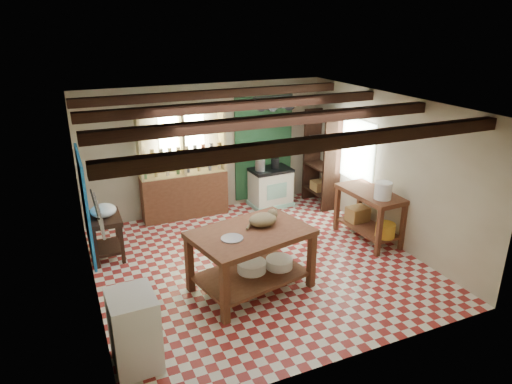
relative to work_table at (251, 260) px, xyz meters
name	(u,v)px	position (x,y,z in m)	size (l,w,h in m)	color
floor	(257,263)	(0.39, 0.66, -0.48)	(5.00, 5.00, 0.02)	maroon
ceiling	(257,104)	(0.39, 0.66, 2.13)	(5.00, 5.00, 0.02)	#434348
wall_back	(207,149)	(0.39, 3.16, 0.83)	(5.00, 0.04, 2.60)	#BDB598
wall_front	(351,262)	(0.39, -1.84, 0.83)	(5.00, 0.04, 2.60)	#BDB598
wall_left	(86,214)	(-2.11, 0.66, 0.83)	(0.04, 5.00, 2.60)	#BDB598
wall_right	(387,168)	(2.89, 0.66, 0.83)	(0.04, 5.00, 2.60)	#BDB598
ceiling_beams	(257,112)	(0.39, 0.66, 2.01)	(5.00, 3.80, 0.15)	black
blue_wall_patch	(85,205)	(-2.08, 1.56, 0.63)	(0.04, 1.40, 1.60)	blue
green_wall_patch	(264,145)	(1.64, 3.13, 0.78)	(1.30, 0.04, 2.30)	#1D4928
window_back	(182,132)	(-0.11, 3.14, 1.23)	(0.90, 0.02, 0.80)	silver
window_right	(353,149)	(2.87, 1.66, 0.93)	(0.02, 1.30, 1.20)	silver
utensil_rail	(96,213)	(-2.05, -0.54, 1.31)	(0.06, 0.90, 0.28)	black
pot_rack	(273,104)	(1.64, 2.71, 1.71)	(0.86, 0.12, 0.36)	black
shelving_unit	(183,164)	(-0.16, 2.97, 0.63)	(1.70, 0.34, 2.20)	tan
tall_rack	(321,159)	(2.67, 2.46, 0.53)	(0.40, 0.86, 2.00)	black
work_table	(251,260)	(0.00, 0.00, 0.00)	(1.64, 1.10, 0.93)	brown
stove	(271,187)	(1.66, 2.81, -0.05)	(0.84, 0.57, 0.82)	beige
prep_table	(107,237)	(-1.81, 1.84, -0.09)	(0.50, 0.73, 0.74)	black
white_cabinet	(134,330)	(-1.83, -0.93, -0.01)	(0.51, 0.61, 0.91)	white
right_counter	(369,216)	(2.57, 0.64, -0.01)	(0.64, 1.28, 0.92)	brown
cat	(263,220)	(0.23, 0.10, 0.56)	(0.42, 0.32, 0.19)	#907B54
steel_tray	(232,238)	(-0.33, -0.12, 0.47)	(0.31, 0.31, 0.02)	#9E9DA4
basin_large	(252,266)	(0.04, 0.06, -0.14)	(0.43, 0.43, 0.15)	white
basin_small	(279,263)	(0.46, 0.00, -0.15)	(0.41, 0.41, 0.14)	white
kettle_left	(260,165)	(1.41, 2.79, 0.48)	(0.21, 0.21, 0.24)	#9E9DA4
kettle_right	(275,163)	(1.76, 2.81, 0.47)	(0.18, 0.18, 0.22)	black
enamel_bowl	(103,210)	(-1.81, 1.84, 0.38)	(0.41, 0.41, 0.21)	white
white_bucket	(383,191)	(2.53, 0.29, 0.60)	(0.29, 0.29, 0.29)	white
wicker_basket	(358,214)	(2.55, 0.94, -0.09)	(0.38, 0.30, 0.26)	#A07540
yellow_tub	(385,230)	(2.59, 0.19, -0.10)	(0.33, 0.33, 0.24)	gold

